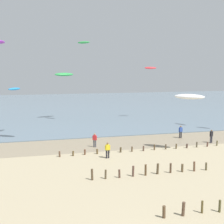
{
  "coord_description": "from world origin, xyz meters",
  "views": [
    {
      "loc": [
        -5.54,
        -12.02,
        9.41
      ],
      "look_at": [
        0.28,
        12.1,
        5.74
      ],
      "focal_mm": 47.56,
      "sensor_mm": 36.0,
      "label": 1
    }
  ],
  "objects_px": {
    "person_nearest_camera": "(181,131)",
    "kite_aloft_8": "(189,97)",
    "kite_aloft_12": "(84,42)",
    "person_right_flank": "(108,150)",
    "kite_aloft_11": "(14,89)",
    "person_by_waterline": "(95,140)",
    "kite_aloft_9": "(64,74)",
    "kite_aloft_4": "(150,68)",
    "person_far_down_beach": "(211,136)"
  },
  "relations": [
    {
      "from": "person_by_waterline",
      "to": "kite_aloft_9",
      "type": "bearing_deg",
      "value": 95.29
    },
    {
      "from": "kite_aloft_4",
      "to": "kite_aloft_8",
      "type": "bearing_deg",
      "value": 87.15
    },
    {
      "from": "person_far_down_beach",
      "to": "kite_aloft_12",
      "type": "distance_m",
      "value": 25.58
    },
    {
      "from": "person_right_flank",
      "to": "person_far_down_beach",
      "type": "bearing_deg",
      "value": 12.8
    },
    {
      "from": "person_right_flank",
      "to": "kite_aloft_9",
      "type": "bearing_deg",
      "value": 95.52
    },
    {
      "from": "person_nearest_camera",
      "to": "person_by_waterline",
      "type": "distance_m",
      "value": 12.32
    },
    {
      "from": "person_right_flank",
      "to": "kite_aloft_11",
      "type": "relative_size",
      "value": 0.76
    },
    {
      "from": "person_by_waterline",
      "to": "kite_aloft_8",
      "type": "relative_size",
      "value": 0.51
    },
    {
      "from": "person_by_waterline",
      "to": "kite_aloft_11",
      "type": "relative_size",
      "value": 0.76
    },
    {
      "from": "kite_aloft_8",
      "to": "kite_aloft_11",
      "type": "bearing_deg",
      "value": -175.65
    },
    {
      "from": "person_far_down_beach",
      "to": "kite_aloft_4",
      "type": "bearing_deg",
      "value": 93.52
    },
    {
      "from": "person_nearest_camera",
      "to": "person_far_down_beach",
      "type": "distance_m",
      "value": 4.22
    },
    {
      "from": "person_nearest_camera",
      "to": "kite_aloft_8",
      "type": "relative_size",
      "value": 0.51
    },
    {
      "from": "kite_aloft_9",
      "to": "kite_aloft_4",
      "type": "bearing_deg",
      "value": 151.57
    },
    {
      "from": "kite_aloft_4",
      "to": "kite_aloft_9",
      "type": "bearing_deg",
      "value": -4.16
    },
    {
      "from": "kite_aloft_9",
      "to": "kite_aloft_11",
      "type": "height_order",
      "value": "kite_aloft_9"
    },
    {
      "from": "kite_aloft_12",
      "to": "person_right_flank",
      "type": "bearing_deg",
      "value": 129.77
    },
    {
      "from": "person_nearest_camera",
      "to": "kite_aloft_11",
      "type": "relative_size",
      "value": 0.76
    },
    {
      "from": "person_far_down_beach",
      "to": "kite_aloft_9",
      "type": "height_order",
      "value": "kite_aloft_9"
    },
    {
      "from": "kite_aloft_8",
      "to": "person_far_down_beach",
      "type": "bearing_deg",
      "value": 67.21
    },
    {
      "from": "kite_aloft_8",
      "to": "kite_aloft_9",
      "type": "relative_size",
      "value": 0.95
    },
    {
      "from": "kite_aloft_8",
      "to": "kite_aloft_9",
      "type": "height_order",
      "value": "kite_aloft_9"
    },
    {
      "from": "person_by_waterline",
      "to": "kite_aloft_11",
      "type": "bearing_deg",
      "value": 136.41
    },
    {
      "from": "kite_aloft_9",
      "to": "kite_aloft_12",
      "type": "bearing_deg",
      "value": 107.39
    },
    {
      "from": "kite_aloft_8",
      "to": "kite_aloft_11",
      "type": "height_order",
      "value": "kite_aloft_11"
    },
    {
      "from": "kite_aloft_4",
      "to": "kite_aloft_11",
      "type": "xyz_separation_m",
      "value": [
        -23.28,
        -8.28,
        -2.92
      ]
    },
    {
      "from": "person_right_flank",
      "to": "kite_aloft_8",
      "type": "height_order",
      "value": "kite_aloft_8"
    },
    {
      "from": "kite_aloft_9",
      "to": "kite_aloft_12",
      "type": "xyz_separation_m",
      "value": [
        3.04,
        -4.31,
        5.37
      ]
    },
    {
      "from": "person_far_down_beach",
      "to": "person_right_flank",
      "type": "bearing_deg",
      "value": -167.2
    },
    {
      "from": "person_nearest_camera",
      "to": "kite_aloft_11",
      "type": "distance_m",
      "value": 23.72
    },
    {
      "from": "person_right_flank",
      "to": "kite_aloft_9",
      "type": "relative_size",
      "value": 0.48
    },
    {
      "from": "person_nearest_camera",
      "to": "kite_aloft_11",
      "type": "height_order",
      "value": "kite_aloft_11"
    },
    {
      "from": "kite_aloft_8",
      "to": "kite_aloft_4",
      "type": "bearing_deg",
      "value": 118.91
    },
    {
      "from": "kite_aloft_4",
      "to": "kite_aloft_11",
      "type": "relative_size",
      "value": 0.98
    },
    {
      "from": "kite_aloft_9",
      "to": "kite_aloft_11",
      "type": "relative_size",
      "value": 1.57
    },
    {
      "from": "person_by_waterline",
      "to": "kite_aloft_12",
      "type": "distance_m",
      "value": 20.54
    },
    {
      "from": "person_nearest_camera",
      "to": "kite_aloft_4",
      "type": "height_order",
      "value": "kite_aloft_4"
    },
    {
      "from": "person_far_down_beach",
      "to": "person_nearest_camera",
      "type": "bearing_deg",
      "value": 127.86
    },
    {
      "from": "person_far_down_beach",
      "to": "kite_aloft_4",
      "type": "xyz_separation_m",
      "value": [
        -1.17,
        18.93,
        8.55
      ]
    },
    {
      "from": "kite_aloft_4",
      "to": "kite_aloft_12",
      "type": "height_order",
      "value": "kite_aloft_12"
    },
    {
      "from": "person_nearest_camera",
      "to": "person_by_waterline",
      "type": "height_order",
      "value": "same"
    },
    {
      "from": "kite_aloft_4",
      "to": "kite_aloft_8",
      "type": "distance_m",
      "value": 22.04
    },
    {
      "from": "person_by_waterline",
      "to": "kite_aloft_8",
      "type": "distance_m",
      "value": 12.11
    },
    {
      "from": "person_nearest_camera",
      "to": "kite_aloft_12",
      "type": "height_order",
      "value": "kite_aloft_12"
    },
    {
      "from": "person_far_down_beach",
      "to": "kite_aloft_4",
      "type": "relative_size",
      "value": 0.78
    },
    {
      "from": "kite_aloft_4",
      "to": "kite_aloft_11",
      "type": "height_order",
      "value": "kite_aloft_4"
    },
    {
      "from": "kite_aloft_11",
      "to": "kite_aloft_12",
      "type": "relative_size",
      "value": 0.95
    },
    {
      "from": "kite_aloft_9",
      "to": "person_far_down_beach",
      "type": "bearing_deg",
      "value": 109.5
    },
    {
      "from": "person_nearest_camera",
      "to": "kite_aloft_9",
      "type": "bearing_deg",
      "value": 127.27
    },
    {
      "from": "person_by_waterline",
      "to": "kite_aloft_9",
      "type": "height_order",
      "value": "kite_aloft_9"
    }
  ]
}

